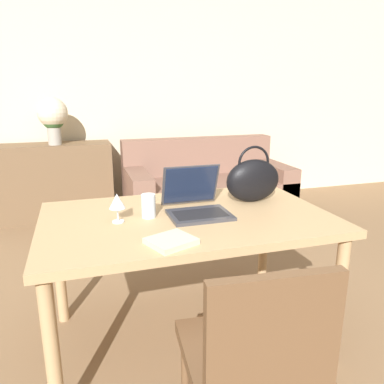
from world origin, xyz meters
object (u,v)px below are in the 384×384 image
(laptop, at_px, (195,200))
(flower_vase, at_px, (53,116))
(couch, at_px, (206,191))
(drinking_glass, at_px, (149,206))
(handbag, at_px, (253,180))
(wine_glass, at_px, (117,202))
(chair, at_px, (254,355))

(laptop, xyz_separation_m, flower_vase, (-0.77, 2.27, 0.29))
(couch, xyz_separation_m, laptop, (-0.73, -1.91, 0.50))
(drinking_glass, bearing_deg, laptop, 2.21)
(handbag, bearing_deg, wine_glass, -170.88)
(laptop, bearing_deg, wine_glass, -174.62)
(couch, bearing_deg, wine_glass, -120.16)
(couch, distance_m, wine_glass, 2.31)
(laptop, distance_m, handbag, 0.38)
(couch, xyz_separation_m, drinking_glass, (-0.97, -1.91, 0.50))
(chair, bearing_deg, laptop, 91.50)
(drinking_glass, bearing_deg, handbag, 8.81)
(laptop, distance_m, wine_glass, 0.40)
(drinking_glass, bearing_deg, wine_glass, -169.64)
(couch, distance_m, handbag, 1.94)
(chair, bearing_deg, flower_vase, 108.15)
(drinking_glass, xyz_separation_m, wine_glass, (-0.15, -0.03, 0.04))
(drinking_glass, xyz_separation_m, flower_vase, (-0.53, 2.28, 0.30))
(handbag, bearing_deg, drinking_glass, -171.19)
(drinking_glass, bearing_deg, flower_vase, 102.97)
(wine_glass, distance_m, flower_vase, 2.35)
(couch, height_order, laptop, laptop)
(drinking_glass, relative_size, wine_glass, 0.83)
(handbag, height_order, flower_vase, flower_vase)
(handbag, bearing_deg, chair, -114.96)
(chair, bearing_deg, handbag, 69.97)
(couch, bearing_deg, chair, -105.97)
(drinking_glass, height_order, handbag, handbag)
(laptop, relative_size, handbag, 1.02)
(wine_glass, relative_size, flower_vase, 0.30)
(chair, height_order, couch, chair)
(chair, relative_size, handbag, 2.65)
(wine_glass, bearing_deg, flower_vase, 99.12)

